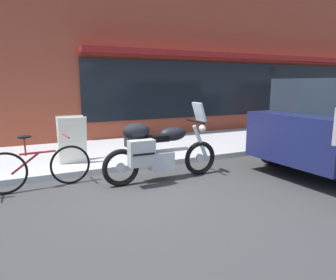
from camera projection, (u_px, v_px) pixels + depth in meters
The scene contains 5 objects.
ground_plane at pixel (143, 193), 4.96m from camera, with size 80.00×80.00×0.00m, color #3A3A3A.
storefront_building at pixel (308, 36), 12.08m from camera, with size 25.61×0.90×7.38m.
touring_motorcycle at pixel (157, 149), 5.42m from camera, with size 2.24×0.67×1.41m.
parked_bicycle at pixel (39, 167), 5.07m from camera, with size 1.72×0.48×0.94m.
sandwich_board_sign at pixel (72, 140), 6.27m from camera, with size 0.55×0.42×0.97m.
Camera 1 is at (-1.67, -4.43, 1.76)m, focal length 32.57 mm.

